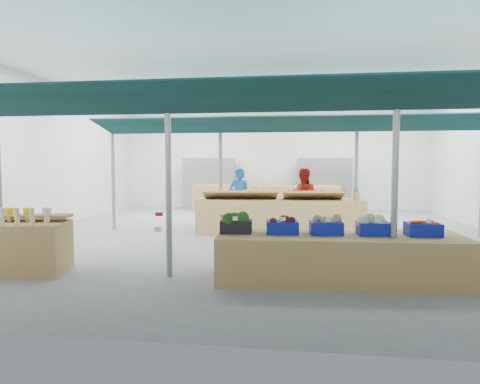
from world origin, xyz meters
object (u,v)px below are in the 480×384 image
(bottle_shelf, at_px, (8,246))
(veg_counter, at_px, (339,258))
(fruit_counter, at_px, (279,217))
(vendor_right, at_px, (303,198))
(vendor_left, at_px, (240,198))
(crate_stack, at_px, (389,256))

(bottle_shelf, xyz_separation_m, veg_counter, (5.46, 0.31, -0.10))
(fruit_counter, xyz_separation_m, vendor_right, (0.60, 1.10, 0.39))
(vendor_left, xyz_separation_m, vendor_right, (1.80, 0.00, 0.00))
(vendor_left, distance_m, vendor_right, 1.80)
(bottle_shelf, xyz_separation_m, vendor_right, (4.93, 5.63, 0.38))
(veg_counter, relative_size, fruit_counter, 0.89)
(bottle_shelf, xyz_separation_m, vendor_left, (3.13, 5.63, 0.38))
(fruit_counter, bearing_deg, crate_stack, -64.71)
(veg_counter, bearing_deg, fruit_counter, 102.62)
(vendor_right, bearing_deg, crate_stack, 103.32)
(bottle_shelf, distance_m, fruit_counter, 6.27)
(crate_stack, height_order, vendor_left, vendor_left)
(bottle_shelf, relative_size, fruit_counter, 0.48)
(veg_counter, height_order, fruit_counter, fruit_counter)
(vendor_right, bearing_deg, vendor_left, -2.68)
(veg_counter, bearing_deg, crate_stack, 26.87)
(vendor_left, bearing_deg, crate_stack, 120.67)
(veg_counter, relative_size, crate_stack, 6.04)
(fruit_counter, bearing_deg, veg_counter, -77.61)
(bottle_shelf, distance_m, crate_stack, 6.37)
(bottle_shelf, bearing_deg, crate_stack, -3.38)
(crate_stack, bearing_deg, vendor_left, 123.35)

